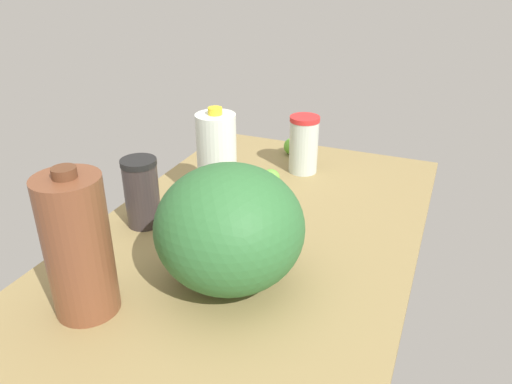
{
  "coord_description": "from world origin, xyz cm",
  "views": [
    {
      "loc": [
        -97.2,
        -40.1,
        65.32
      ],
      "look_at": [
        0.0,
        0.0,
        13.0
      ],
      "focal_mm": 35.0,
      "sensor_mm": 36.0,
      "label": 1
    }
  ],
  "objects_px": {
    "milk_jug": "(217,158)",
    "watermelon": "(230,228)",
    "lime_beside_bowl": "(292,146)",
    "tumbler_cup": "(304,144)",
    "chocolate_milk_jug": "(78,246)",
    "lime_far_back": "(271,178)",
    "shaker_bottle": "(142,192)"
  },
  "relations": [
    {
      "from": "chocolate_milk_jug",
      "to": "lime_far_back",
      "type": "height_order",
      "value": "chocolate_milk_jug"
    },
    {
      "from": "watermelon",
      "to": "lime_beside_bowl",
      "type": "xyz_separation_m",
      "value": [
        0.7,
        0.11,
        -0.1
      ]
    },
    {
      "from": "milk_jug",
      "to": "watermelon",
      "type": "xyz_separation_m",
      "value": [
        -0.32,
        -0.19,
        0.01
      ]
    },
    {
      "from": "tumbler_cup",
      "to": "lime_beside_bowl",
      "type": "height_order",
      "value": "tumbler_cup"
    },
    {
      "from": "tumbler_cup",
      "to": "milk_jug",
      "type": "xyz_separation_m",
      "value": [
        -0.27,
        0.16,
        0.03
      ]
    },
    {
      "from": "lime_beside_bowl",
      "to": "chocolate_milk_jug",
      "type": "bearing_deg",
      "value": 173.01
    },
    {
      "from": "chocolate_milk_jug",
      "to": "shaker_bottle",
      "type": "bearing_deg",
      "value": 14.82
    },
    {
      "from": "tumbler_cup",
      "to": "watermelon",
      "type": "xyz_separation_m",
      "value": [
        -0.59,
        -0.03,
        0.04
      ]
    },
    {
      "from": "tumbler_cup",
      "to": "lime_beside_bowl",
      "type": "bearing_deg",
      "value": 32.08
    },
    {
      "from": "shaker_bottle",
      "to": "milk_jug",
      "type": "height_order",
      "value": "milk_jug"
    },
    {
      "from": "chocolate_milk_jug",
      "to": "lime_beside_bowl",
      "type": "bearing_deg",
      "value": -6.99
    },
    {
      "from": "shaker_bottle",
      "to": "tumbler_cup",
      "type": "distance_m",
      "value": 0.53
    },
    {
      "from": "shaker_bottle",
      "to": "chocolate_milk_jug",
      "type": "height_order",
      "value": "chocolate_milk_jug"
    },
    {
      "from": "milk_jug",
      "to": "chocolate_milk_jug",
      "type": "xyz_separation_m",
      "value": [
        -0.5,
        0.03,
        0.02
      ]
    },
    {
      "from": "watermelon",
      "to": "lime_beside_bowl",
      "type": "bearing_deg",
      "value": 8.53
    },
    {
      "from": "watermelon",
      "to": "lime_beside_bowl",
      "type": "relative_size",
      "value": 5.25
    },
    {
      "from": "milk_jug",
      "to": "watermelon",
      "type": "relative_size",
      "value": 0.87
    },
    {
      "from": "tumbler_cup",
      "to": "lime_beside_bowl",
      "type": "distance_m",
      "value": 0.15
    },
    {
      "from": "chocolate_milk_jug",
      "to": "watermelon",
      "type": "bearing_deg",
      "value": -49.69
    },
    {
      "from": "watermelon",
      "to": "tumbler_cup",
      "type": "bearing_deg",
      "value": 3.2
    },
    {
      "from": "chocolate_milk_jug",
      "to": "watermelon",
      "type": "distance_m",
      "value": 0.28
    },
    {
      "from": "watermelon",
      "to": "lime_far_back",
      "type": "height_order",
      "value": "watermelon"
    },
    {
      "from": "shaker_bottle",
      "to": "chocolate_milk_jug",
      "type": "distance_m",
      "value": 0.33
    },
    {
      "from": "shaker_bottle",
      "to": "milk_jug",
      "type": "relative_size",
      "value": 0.67
    },
    {
      "from": "tumbler_cup",
      "to": "chocolate_milk_jug",
      "type": "xyz_separation_m",
      "value": [
        -0.77,
        0.18,
        0.05
      ]
    },
    {
      "from": "shaker_bottle",
      "to": "watermelon",
      "type": "relative_size",
      "value": 0.58
    },
    {
      "from": "tumbler_cup",
      "to": "chocolate_milk_jug",
      "type": "bearing_deg",
      "value": 166.75
    },
    {
      "from": "shaker_bottle",
      "to": "milk_jug",
      "type": "distance_m",
      "value": 0.22
    },
    {
      "from": "shaker_bottle",
      "to": "lime_beside_bowl",
      "type": "xyz_separation_m",
      "value": [
        0.57,
        -0.19,
        -0.06
      ]
    },
    {
      "from": "milk_jug",
      "to": "lime_beside_bowl",
      "type": "height_order",
      "value": "milk_jug"
    },
    {
      "from": "watermelon",
      "to": "chocolate_milk_jug",
      "type": "bearing_deg",
      "value": 130.31
    },
    {
      "from": "tumbler_cup",
      "to": "chocolate_milk_jug",
      "type": "distance_m",
      "value": 0.79
    }
  ]
}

